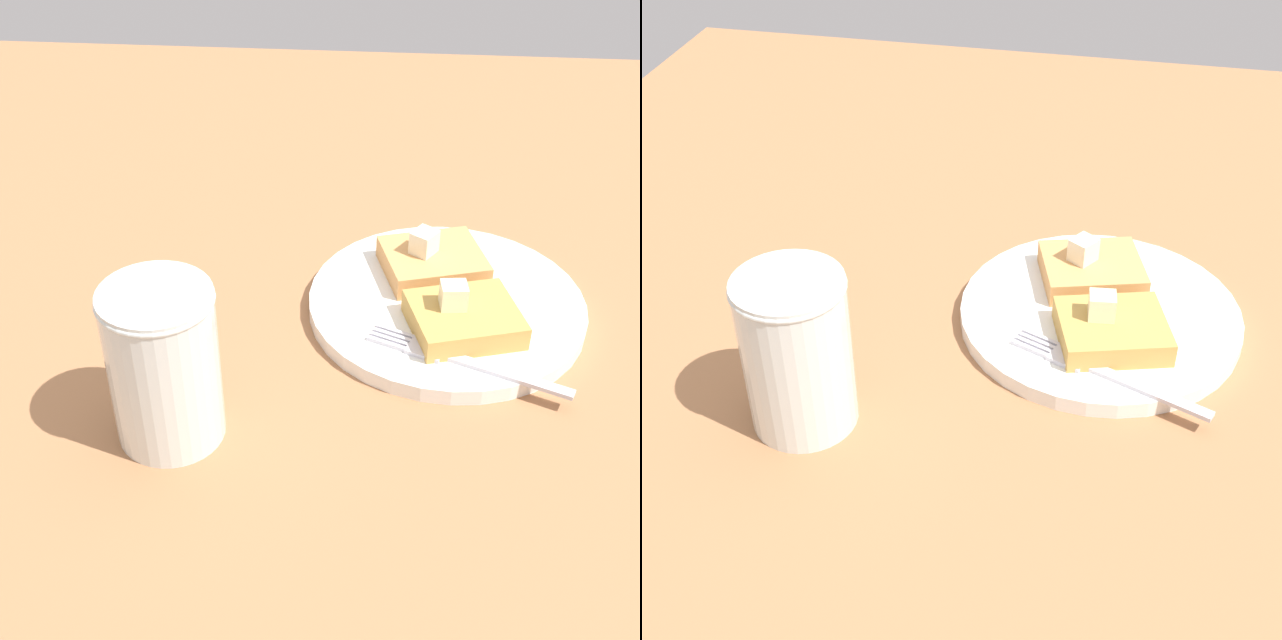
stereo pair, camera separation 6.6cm
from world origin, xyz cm
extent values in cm
cube|color=#9F6B44|center=(0.00, 0.00, 1.27)|extent=(99.39, 99.39, 2.55)
cylinder|color=white|center=(8.28, 11.55, 3.21)|extent=(22.73, 22.73, 1.32)
torus|color=brown|center=(8.28, 11.55, 3.47)|extent=(22.73, 22.73, 0.80)
cube|color=tan|center=(4.35, 10.41, 4.87)|extent=(9.03, 9.80, 1.99)
cube|color=tan|center=(12.20, 12.70, 4.87)|extent=(9.03, 9.80, 1.99)
cube|color=#F7EECB|center=(4.37, 9.53, 6.87)|extent=(2.68, 2.63, 2.01)
cube|color=#F7F0C3|center=(11.85, 11.70, 6.87)|extent=(2.02, 2.19, 2.01)
cube|color=silver|center=(17.58, 15.67, 4.05)|extent=(4.70, 9.57, 0.36)
cube|color=silver|center=(15.10, 9.77, 4.05)|extent=(3.11, 3.43, 0.36)
cube|color=silver|center=(14.69, 6.69, 4.05)|extent=(1.54, 3.07, 0.36)
cube|color=silver|center=(14.19, 6.90, 4.05)|extent=(1.54, 3.07, 0.36)
cube|color=silver|center=(13.68, 7.11, 4.05)|extent=(1.54, 3.07, 0.36)
cube|color=silver|center=(13.17, 7.33, 4.05)|extent=(1.54, 3.07, 0.36)
cylinder|color=#371A05|center=(23.75, -8.16, 6.60)|extent=(6.93, 6.93, 8.11)
cylinder|color=silver|center=(23.75, -8.16, 8.51)|extent=(7.53, 7.53, 11.93)
torus|color=silver|center=(23.75, -8.16, 14.02)|extent=(7.73, 7.73, 0.50)
camera|label=1|loc=(68.02, 5.93, 47.25)|focal=50.00mm
camera|label=2|loc=(67.08, 12.44, 47.25)|focal=50.00mm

